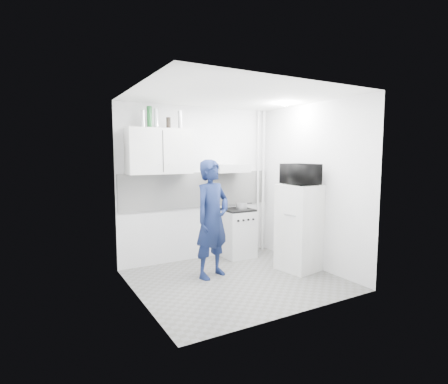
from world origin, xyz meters
TOP-DOWN VIEW (x-y plane):
  - floor at (0.00, 0.00)m, footprint 2.80×2.80m
  - ceiling at (0.00, 0.00)m, footprint 2.80×2.80m
  - wall_back at (0.00, 1.25)m, footprint 2.80×0.00m
  - wall_left at (-1.40, 0.00)m, footprint 0.00×2.60m
  - wall_right at (1.40, 0.00)m, footprint 0.00×2.60m
  - person at (-0.22, 0.32)m, footprint 0.73×0.60m
  - stove at (0.64, 1.00)m, footprint 0.51×0.51m
  - fridge at (1.10, -0.08)m, footprint 0.64×0.64m
  - stove_top at (0.64, 1.00)m, footprint 0.49×0.49m
  - saucepan at (0.71, 0.99)m, footprint 0.19×0.19m
  - microwave at (1.10, -0.08)m, footprint 0.61×0.44m
  - bottle_b at (-0.99, 1.07)m, footprint 0.07×0.07m
  - bottle_c at (-0.89, 1.07)m, footprint 0.08×0.08m
  - bottle_d at (-0.79, 1.07)m, footprint 0.07×0.07m
  - canister_a at (-0.59, 1.07)m, footprint 0.07×0.07m
  - bottle_e at (-0.39, 1.07)m, footprint 0.07×0.07m
  - upper_cabinet at (-0.75, 1.07)m, footprint 1.00×0.35m
  - range_hood at (0.45, 1.00)m, footprint 0.60×0.50m
  - backsplash at (0.00, 1.24)m, footprint 2.74×0.03m
  - pipe_a at (1.30, 1.17)m, footprint 0.05×0.05m
  - pipe_b at (1.18, 1.17)m, footprint 0.04×0.04m
  - ceiling_spot_fixture at (1.00, 0.20)m, footprint 0.10×0.10m

SIDE VIEW (x-z plane):
  - floor at x=0.00m, z-range 0.00..0.00m
  - stove at x=0.64m, z-range 0.00..0.82m
  - fridge at x=1.10m, z-range 0.00..1.34m
  - stove_top at x=0.64m, z-range 0.82..0.85m
  - person at x=-0.22m, z-range 0.00..1.73m
  - saucepan at x=0.71m, z-range 0.85..0.96m
  - backsplash at x=0.00m, z-range 0.90..1.50m
  - wall_left at x=-1.40m, z-range 0.00..2.60m
  - wall_right at x=1.40m, z-range 0.00..2.60m
  - pipe_a at x=1.30m, z-range 0.00..2.60m
  - pipe_b at x=1.18m, z-range 0.00..2.60m
  - wall_back at x=0.00m, z-range -0.10..2.70m
  - microwave at x=1.10m, z-range 1.34..1.66m
  - range_hood at x=0.45m, z-range 1.50..1.64m
  - upper_cabinet at x=-0.75m, z-range 1.50..2.20m
  - canister_a at x=-0.59m, z-range 2.20..2.37m
  - bottle_b at x=-0.99m, z-range 2.20..2.46m
  - bottle_e at x=-0.39m, z-range 2.20..2.49m
  - bottle_d at x=-0.79m, z-range 2.20..2.50m
  - bottle_c at x=-0.89m, z-range 2.20..2.52m
  - ceiling_spot_fixture at x=1.00m, z-range 2.56..2.58m
  - ceiling at x=0.00m, z-range 2.60..2.60m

